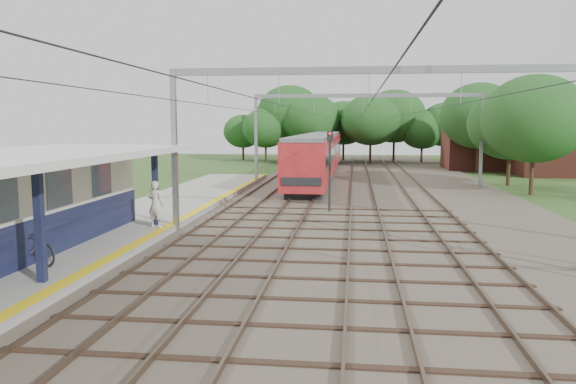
{
  "coord_description": "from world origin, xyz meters",
  "views": [
    {
      "loc": [
        2.64,
        -8.21,
        4.67
      ],
      "look_at": [
        -0.37,
        17.13,
        1.6
      ],
      "focal_mm": 35.0,
      "sensor_mm": 36.0,
      "label": 1
    }
  ],
  "objects_px": {
    "bicycle": "(33,247)",
    "train": "(320,153)",
    "person": "(156,204)",
    "signal_post": "(330,162)"
  },
  "relations": [
    {
      "from": "bicycle",
      "to": "train",
      "type": "bearing_deg",
      "value": 10.6
    },
    {
      "from": "train",
      "to": "person",
      "type": "bearing_deg",
      "value": -100.37
    },
    {
      "from": "person",
      "to": "train",
      "type": "height_order",
      "value": "train"
    },
    {
      "from": "train",
      "to": "signal_post",
      "type": "height_order",
      "value": "signal_post"
    },
    {
      "from": "person",
      "to": "bicycle",
      "type": "xyz_separation_m",
      "value": [
        -1.5,
        -6.68,
        -0.4
      ]
    },
    {
      "from": "bicycle",
      "to": "signal_post",
      "type": "relative_size",
      "value": 0.45
    },
    {
      "from": "bicycle",
      "to": "signal_post",
      "type": "bearing_deg",
      "value": -10.75
    },
    {
      "from": "bicycle",
      "to": "person",
      "type": "bearing_deg",
      "value": 8.76
    },
    {
      "from": "person",
      "to": "bicycle",
      "type": "relative_size",
      "value": 1.01
    },
    {
      "from": "bicycle",
      "to": "signal_post",
      "type": "distance_m",
      "value": 16.11
    }
  ]
}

